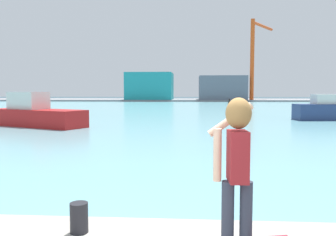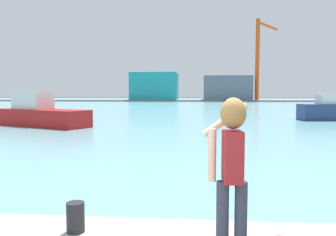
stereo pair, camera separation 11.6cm
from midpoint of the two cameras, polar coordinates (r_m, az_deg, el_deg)
ground_plane at (r=52.93m, az=3.30°, el=1.64°), size 220.00×220.00×0.00m
harbor_water at (r=54.93m, az=3.32°, el=1.75°), size 140.00×100.00×0.02m
far_shore_dock at (r=94.90m, az=3.59°, el=2.94°), size 140.00×20.00×0.42m
person_photographer at (r=3.94m, az=10.19°, el=-6.57°), size 0.53×0.55×1.74m
harbor_bollard at (r=4.83m, az=-14.88°, el=-15.32°), size 0.23×0.23×0.39m
boat_moored at (r=26.38m, az=-20.70°, el=0.59°), size 7.64×5.13×2.40m
warehouse_left at (r=91.24m, az=-2.95°, el=5.15°), size 11.57×10.98×6.78m
warehouse_right at (r=90.45m, az=8.69°, el=4.83°), size 11.55×10.02×5.91m
port_crane at (r=91.57m, az=13.82°, el=10.44°), size 7.63×11.49×19.67m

